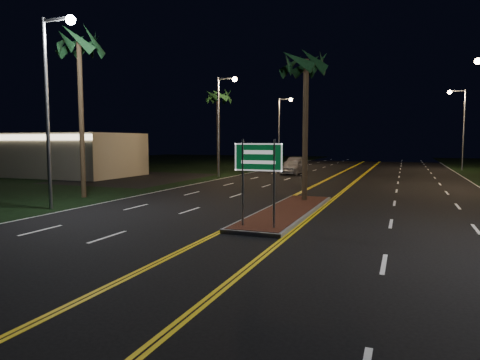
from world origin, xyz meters
The scene contains 14 objects.
ground centered at (0.00, 0.00, 0.00)m, with size 120.00×120.00×0.00m, color black.
grass_left centered at (-30.00, 25.00, 0.00)m, with size 40.00×110.00×0.01m, color black.
median_island centered at (0.00, 7.00, 0.08)m, with size 2.25×10.25×0.17m.
highway_sign centered at (0.00, 2.80, 2.40)m, with size 1.80×0.08×3.20m.
commercial_building centered at (-26.00, 19.99, 2.00)m, with size 15.00×8.12×4.00m.
streetlight_left_near centered at (-10.61, 4.00, 5.66)m, with size 1.91×0.44×9.00m.
streetlight_left_mid centered at (-10.61, 24.00, 5.66)m, with size 1.91×0.44×9.00m.
streetlight_left_far centered at (-10.61, 44.00, 5.66)m, with size 1.91×0.44×9.00m.
streetlight_right_far centered at (10.61, 42.00, 5.66)m, with size 1.91×0.44×9.00m.
palm_median centered at (0.00, 10.50, 7.28)m, with size 2.40×2.40×8.30m.
palm_left_near centered at (-12.50, 8.00, 8.68)m, with size 2.40×2.40×9.80m.
palm_left_far centered at (-12.80, 28.00, 7.75)m, with size 2.40×2.40×8.80m.
car_near centered at (-5.31, 29.64, 0.87)m, with size 2.23×5.19×1.73m, color #B8B8BF.
car_far centered at (-7.28, 38.06, 0.78)m, with size 2.02×4.71×1.57m, color #B2B5BC.
Camera 1 is at (4.93, -11.81, 3.28)m, focal length 32.00 mm.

